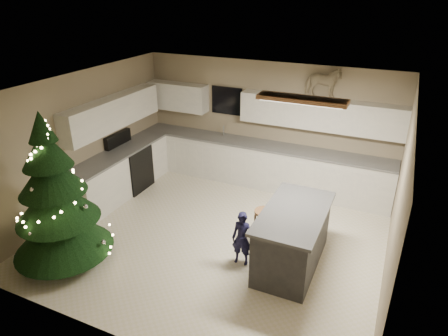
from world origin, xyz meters
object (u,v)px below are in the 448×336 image
at_px(island, 293,238).
at_px(toddler, 242,239).
at_px(rocking_horse, 323,83).
at_px(christmas_tree, 57,205).
at_px(bar_stool, 264,219).

height_order(island, toddler, island).
xyz_separation_m(island, rocking_horse, (-0.26, 2.53, 1.83)).
xyz_separation_m(island, toddler, (-0.71, -0.29, -0.03)).
height_order(toddler, rocking_horse, rocking_horse).
xyz_separation_m(christmas_tree, rocking_horse, (2.99, 3.92, 1.30)).
height_order(island, rocking_horse, rocking_horse).
distance_m(island, christmas_tree, 3.58).
bearing_deg(island, christmas_tree, -156.78).
xyz_separation_m(toddler, rocking_horse, (0.45, 2.82, 1.86)).
relative_size(island, toddler, 1.91).
relative_size(toddler, rocking_horse, 1.26).
bearing_deg(christmas_tree, island, 23.22).
distance_m(bar_stool, rocking_horse, 2.88).
bearing_deg(bar_stool, christmas_tree, -147.25).
xyz_separation_m(bar_stool, toddler, (-0.14, -0.62, -0.03)).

